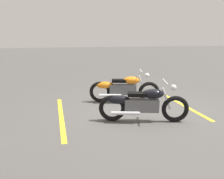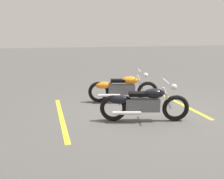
% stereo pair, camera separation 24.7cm
% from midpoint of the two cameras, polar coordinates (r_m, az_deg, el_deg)
% --- Properties ---
extents(ground_plane, '(60.00, 60.00, 0.00)m').
position_cam_midpoint_polar(ground_plane, '(6.56, 8.87, -5.16)').
color(ground_plane, '#514F4C').
extents(motorcycle_bright_foreground, '(2.20, 0.71, 1.04)m').
position_cam_midpoint_polar(motorcycle_bright_foreground, '(7.08, 3.73, 0.34)').
color(motorcycle_bright_foreground, black).
rests_on(motorcycle_bright_foreground, ground).
extents(motorcycle_dark_foreground, '(2.20, 0.74, 1.04)m').
position_cam_midpoint_polar(motorcycle_dark_foreground, '(5.58, 8.77, -3.62)').
color(motorcycle_dark_foreground, black).
rests_on(motorcycle_dark_foreground, ground).
extents(parking_stripe_near, '(0.35, 3.20, 0.01)m').
position_cam_midpoint_polar(parking_stripe_near, '(7.45, 17.75, -3.30)').
color(parking_stripe_near, yellow).
rests_on(parking_stripe_near, ground).
extents(parking_stripe_mid, '(0.35, 3.20, 0.01)m').
position_cam_midpoint_polar(parking_stripe_mid, '(6.13, -11.73, -6.67)').
color(parking_stripe_mid, yellow).
rests_on(parking_stripe_mid, ground).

